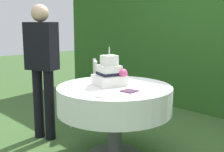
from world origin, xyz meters
The scene contains 8 objects.
foliage_hedge centered at (0.00, 2.23, 1.26)m, with size 6.82×0.51×2.52m, color #28561E.
cake_table centered at (0.00, 0.00, 0.61)m, with size 1.17×1.17×0.76m.
wedding_cake centered at (-0.07, 0.00, 0.87)m, with size 0.36×0.36×0.39m.
serving_plate_near centered at (0.36, 0.14, 0.76)m, with size 0.12×0.12×0.01m, color white.
serving_plate_far centered at (0.23, -0.37, 0.76)m, with size 0.14×0.14×0.01m, color white.
napkin_stack centered at (0.26, -0.06, 0.76)m, with size 0.13×0.13×0.01m, color #4C2D47.
garden_chair centered at (-1.00, 0.45, 0.54)m, with size 0.56×0.56×0.89m.
standing_person centered at (-0.94, -0.28, 0.93)m, with size 0.41×0.33×1.60m.
Camera 1 is at (2.08, -2.00, 1.39)m, focal length 46.56 mm.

